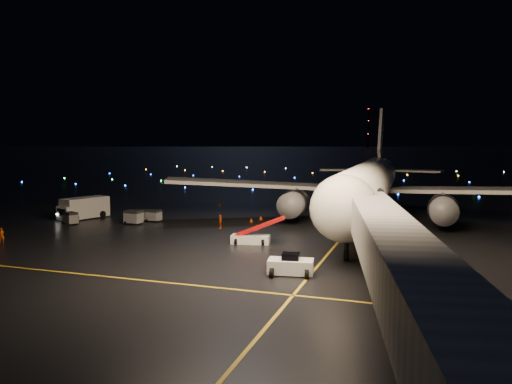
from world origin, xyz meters
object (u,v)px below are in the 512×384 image
baggage_cart_3 (70,218)px  baggage_cart_4 (91,211)px  airliner (370,159)px  baggage_cart_1 (133,217)px  pushback_tug (291,264)px  baggage_cart_0 (154,216)px  crew_c (220,222)px  baggage_cart_2 (140,215)px  crew_a (2,235)px  service_truck (85,208)px  belt_loader (251,230)px

baggage_cart_3 → baggage_cart_4: (-1.84, 6.72, 0.06)m
airliner → baggage_cart_1: bearing=-154.8°
pushback_tug → baggage_cart_0: (-24.73, 20.52, -0.08)m
pushback_tug → crew_c: bearing=118.2°
baggage_cart_1 → baggage_cart_2: size_ratio=1.21×
airliner → baggage_cart_1: (-29.27, -14.60, -7.56)m
crew_a → crew_c: bearing=-2.4°
service_truck → baggage_cart_4: bearing=122.5°
airliner → crew_a: size_ratio=37.11×
airliner → baggage_cart_3: airliner is taller
baggage_cart_4 → crew_c: bearing=-32.6°
crew_c → baggage_cart_2: size_ratio=0.99×
baggage_cart_3 → baggage_cart_4: baggage_cart_4 is taller
crew_a → airliner: bearing=-2.3°
airliner → baggage_cart_0: (-27.83, -11.78, -7.67)m
belt_loader → baggage_cart_4: size_ratio=2.98×
crew_a → baggage_cart_2: (6.32, 17.82, -0.05)m
belt_loader → baggage_cart_0: 20.03m
pushback_tug → service_truck: 40.55m
belt_loader → baggage_cart_4: 30.64m
crew_a → baggage_cart_1: bearing=23.4°
pushback_tug → service_truck: (-35.40, 19.78, 0.65)m
baggage_cart_0 → baggage_cart_1: baggage_cart_1 is taller
crew_a → baggage_cart_3: bearing=52.4°
pushback_tug → baggage_cart_2: 33.77m
service_truck → baggage_cart_0: bearing=22.0°
service_truck → belt_loader: bearing=0.2°
baggage_cart_1 → airliner: bearing=30.9°
crew_a → baggage_cart_3: size_ratio=0.85×
crew_a → pushback_tug: bearing=-46.1°
crew_c → baggage_cart_4: crew_c is taller
baggage_cart_1 → baggage_cart_0: bearing=67.4°
pushback_tug → baggage_cart_3: 37.17m
baggage_cart_0 → baggage_cart_3: 10.86m
crew_a → crew_c: crew_c is taller
baggage_cart_2 → baggage_cart_3: (-7.17, -5.52, 0.05)m
baggage_cart_3 → baggage_cart_4: size_ratio=0.93×
airliner → crew_a: bearing=-142.0°
belt_loader → crew_a: belt_loader is taller
crew_a → baggage_cart_4: size_ratio=0.80×
crew_a → service_truck: bearing=55.7°
pushback_tug → crew_a: (-33.19, 2.63, -0.08)m
service_truck → crew_c: service_truck is taller
pushback_tug → baggage_cart_0: 32.13m
pushback_tug → airliner: bearing=75.5°
airliner → crew_c: size_ratio=34.06×
airliner → crew_c: bearing=-142.0°
belt_loader → baggage_cart_2: (-19.62, 9.70, -0.71)m
airliner → baggage_cart_2: 33.15m
belt_loader → crew_c: size_ratio=3.45×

